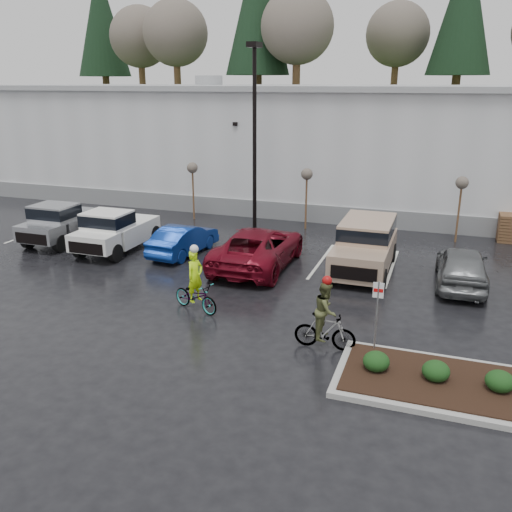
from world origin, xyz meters
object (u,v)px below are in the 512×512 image
(suv_tan, at_px, (365,247))
(cyclist_hivis, at_px, (196,290))
(lamppost, at_px, (255,118))
(car_grey, at_px, (462,266))
(car_blue, at_px, (184,239))
(sapling_west, at_px, (192,171))
(cyclist_olive, at_px, (325,322))
(pickup_silver, at_px, (68,220))
(fire_lane_sign, at_px, (377,308))
(sapling_mid, at_px, (307,177))
(sapling_east, at_px, (462,186))
(car_red, at_px, (258,247))
(pickup_white, at_px, (120,228))
(pallet_stack_a, at_px, (511,228))

(suv_tan, bearing_deg, cyclist_hivis, -128.98)
(lamppost, distance_m, car_grey, 12.42)
(car_blue, relative_size, car_grey, 0.90)
(sapling_west, xyz_separation_m, cyclist_olive, (10.39, -12.95, -1.90))
(pickup_silver, bearing_deg, car_blue, -1.81)
(fire_lane_sign, distance_m, pickup_silver, 17.19)
(sapling_mid, bearing_deg, fire_lane_sign, -67.51)
(lamppost, relative_size, car_grey, 2.04)
(sapling_east, height_order, cyclist_hivis, sapling_east)
(fire_lane_sign, distance_m, suv_tan, 7.17)
(car_red, bearing_deg, pickup_white, -2.96)
(sapling_west, bearing_deg, car_red, -47.05)
(pallet_stack_a, distance_m, suv_tan, 9.11)
(sapling_west, relative_size, fire_lane_sign, 1.45)
(sapling_east, distance_m, pickup_silver, 18.96)
(pickup_white, distance_m, cyclist_hivis, 8.33)
(car_red, relative_size, cyclist_olive, 2.66)
(car_grey, bearing_deg, cyclist_olive, 59.14)
(pickup_white, distance_m, cyclist_olive, 12.95)
(car_red, distance_m, cyclist_olive, 7.63)
(cyclist_hivis, bearing_deg, car_blue, 50.42)
(lamppost, height_order, fire_lane_sign, lamppost)
(lamppost, height_order, car_blue, lamppost)
(sapling_west, relative_size, car_grey, 0.71)
(cyclist_hivis, height_order, cyclist_olive, cyclist_hivis)
(sapling_west, distance_m, pallet_stack_a, 16.66)
(sapling_west, xyz_separation_m, pallet_stack_a, (16.50, 1.00, -2.05))
(pickup_silver, height_order, car_blue, pickup_silver)
(fire_lane_sign, bearing_deg, pickup_silver, 156.29)
(cyclist_olive, bearing_deg, pickup_white, 57.34)
(lamppost, relative_size, cyclist_hivis, 3.96)
(car_blue, xyz_separation_m, cyclist_hivis, (3.25, -5.57, 0.05))
(sapling_west, relative_size, sapling_mid, 1.00)
(fire_lane_sign, relative_size, pickup_silver, 0.42)
(pickup_silver, bearing_deg, fire_lane_sign, -23.71)
(pickup_white, height_order, car_grey, pickup_white)
(sapling_east, height_order, fire_lane_sign, sapling_east)
(sapling_mid, height_order, sapling_east, same)
(car_red, distance_m, car_grey, 8.03)
(cyclist_hivis, bearing_deg, sapling_west, 46.07)
(sapling_east, distance_m, car_red, 10.43)
(sapling_east, height_order, car_red, sapling_east)
(pallet_stack_a, bearing_deg, pickup_white, -156.98)
(fire_lane_sign, bearing_deg, sapling_mid, 112.49)
(lamppost, distance_m, cyclist_hivis, 11.88)
(pallet_stack_a, distance_m, cyclist_hivis, 16.67)
(sapling_mid, relative_size, cyclist_olive, 1.42)
(sapling_east, distance_m, fire_lane_sign, 13.06)
(sapling_east, xyz_separation_m, cyclist_olive, (-3.61, -12.95, -1.90))
(cyclist_hivis, bearing_deg, sapling_east, -15.39)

